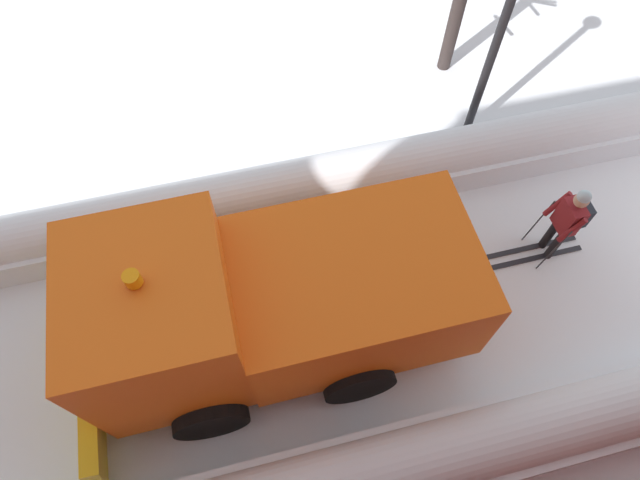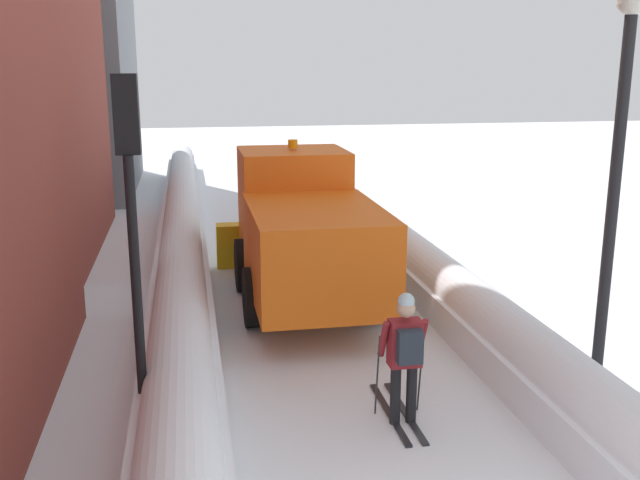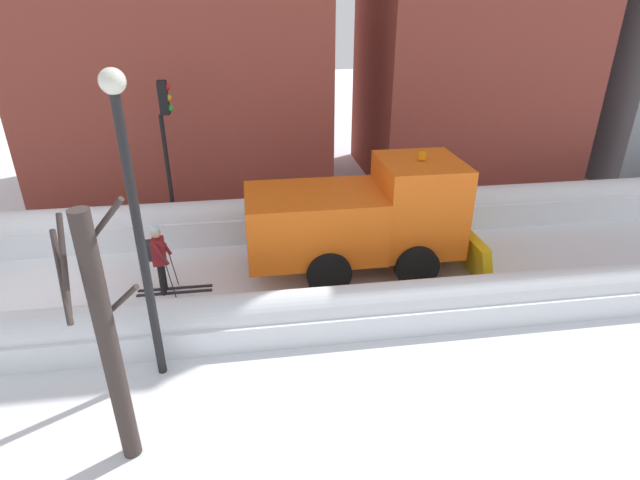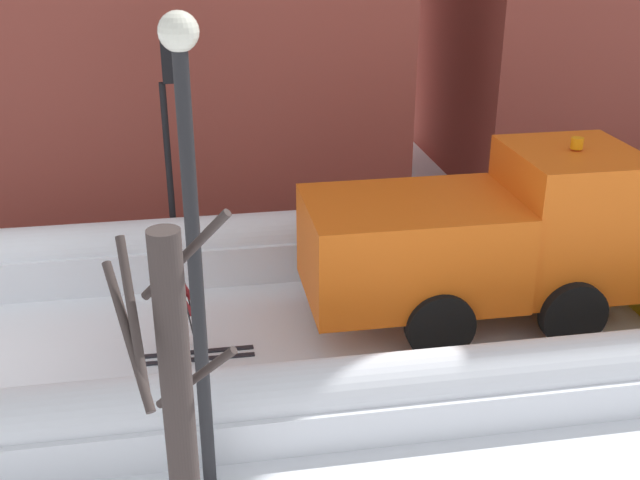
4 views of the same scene
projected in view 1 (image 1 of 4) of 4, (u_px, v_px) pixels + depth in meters
ground_plane at (164, 360)px, 8.73m from camera, size 80.00×80.00×0.00m
snowbank_right at (144, 218)px, 9.57m from camera, size 1.10×36.00×1.02m
plow_truck at (264, 306)px, 7.61m from camera, size 3.20×5.98×3.12m
skier at (567, 221)px, 8.88m from camera, size 0.62×1.80×1.81m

